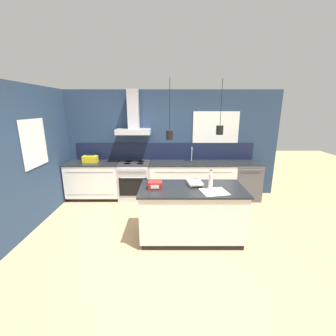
# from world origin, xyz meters

# --- Properties ---
(ground_plane) EXTENTS (16.00, 16.00, 0.00)m
(ground_plane) POSITION_xyz_m (0.00, 0.00, 0.00)
(ground_plane) COLOR tan
(ground_plane) RESTS_ON ground
(wall_back) EXTENTS (5.60, 2.24, 2.60)m
(wall_back) POSITION_xyz_m (-0.04, 2.00, 1.36)
(wall_back) COLOR navy
(wall_back) RESTS_ON ground_plane
(wall_left) EXTENTS (0.08, 3.80, 2.60)m
(wall_left) POSITION_xyz_m (-2.43, 0.70, 1.30)
(wall_left) COLOR navy
(wall_left) RESTS_ON ground_plane
(counter_run_left) EXTENTS (1.27, 0.64, 0.91)m
(counter_run_left) POSITION_xyz_m (-1.74, 1.69, 0.46)
(counter_run_left) COLOR black
(counter_run_left) RESTS_ON ground_plane
(counter_run_sink) EXTENTS (2.05, 0.64, 1.25)m
(counter_run_sink) POSITION_xyz_m (0.66, 1.69, 0.46)
(counter_run_sink) COLOR black
(counter_run_sink) RESTS_ON ground_plane
(oven_range) EXTENTS (0.76, 0.66, 0.91)m
(oven_range) POSITION_xyz_m (-0.73, 1.69, 0.46)
(oven_range) COLOR #B5B5BA
(oven_range) RESTS_ON ground_plane
(dishwasher) EXTENTS (0.62, 0.65, 0.91)m
(dishwasher) POSITION_xyz_m (1.99, 1.69, 0.46)
(dishwasher) COLOR #4C4C51
(dishwasher) RESTS_ON ground_plane
(kitchen_island) EXTENTS (1.73, 0.88, 0.91)m
(kitchen_island) POSITION_xyz_m (0.47, -0.07, 0.46)
(kitchen_island) COLOR black
(kitchen_island) RESTS_ON ground_plane
(bottle_on_island) EXTENTS (0.07, 0.07, 0.33)m
(bottle_on_island) POSITION_xyz_m (0.76, -0.16, 1.05)
(bottle_on_island) COLOR silver
(bottle_on_island) RESTS_ON kitchen_island
(book_stack) EXTENTS (0.28, 0.36, 0.06)m
(book_stack) POSITION_xyz_m (0.54, 0.08, 0.94)
(book_stack) COLOR silver
(book_stack) RESTS_ON kitchen_island
(red_supply_box) EXTENTS (0.22, 0.17, 0.12)m
(red_supply_box) POSITION_xyz_m (-0.13, -0.11, 0.97)
(red_supply_box) COLOR red
(red_supply_box) RESTS_ON kitchen_island
(paper_pile) EXTENTS (0.45, 0.43, 0.01)m
(paper_pile) POSITION_xyz_m (0.80, -0.26, 0.91)
(paper_pile) COLOR silver
(paper_pile) RESTS_ON kitchen_island
(yellow_toolbox) EXTENTS (0.34, 0.18, 0.19)m
(yellow_toolbox) POSITION_xyz_m (-1.79, 1.69, 0.99)
(yellow_toolbox) COLOR gold
(yellow_toolbox) RESTS_ON counter_run_left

